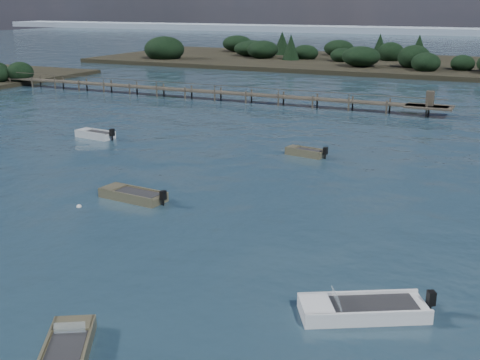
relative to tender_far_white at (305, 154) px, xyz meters
The scene contains 11 objects.
ground 34.51m from the tender_far_white, 86.33° to the left, with size 400.00×400.00×0.00m, color #182C39.
tender_far_white is the anchor object (origin of this frame).
dinghy_mid_grey 16.35m from the tender_far_white, 111.67° to the right, with size 4.75×2.05×1.18m.
dinghy_mid_white_a 25.70m from the tender_far_white, 65.67° to the right, with size 5.22×4.04×1.25m.
dinghy_near_olive 30.82m from the tender_far_white, 86.13° to the right, with size 3.42×4.34×1.09m.
tender_far_grey 19.58m from the tender_far_white, behind, with size 4.16×1.88×1.32m.
buoy_a 28.97m from the tender_far_white, 87.76° to the right, with size 0.32×0.32×0.32m, color silver.
buoy_b 23.97m from the tender_far_white, 66.09° to the right, with size 0.32×0.32×0.32m, color silver.
buoy_c 19.58m from the tender_far_white, 114.50° to the right, with size 0.32×0.32×0.32m, color silver.
jetty 29.75m from the tender_far_white, 131.05° to the left, with size 64.50×3.20×3.40m.
distant_haze 222.49m from the tender_far_white, 113.24° to the left, with size 280.00×20.00×2.40m, color #96A6B9.
Camera 1 is at (13.07, -19.03, 11.80)m, focal length 45.00 mm.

